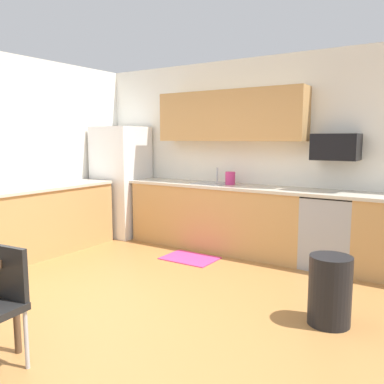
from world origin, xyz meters
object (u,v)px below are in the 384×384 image
at_px(trash_bin, 330,290).
at_px(kettle, 230,179).
at_px(microwave, 336,147).
at_px(oven_range, 330,231).
at_px(refrigerator, 121,181).

bearing_deg(trash_bin, kettle, 138.08).
bearing_deg(microwave, oven_range, -90.00).
bearing_deg(microwave, trash_bin, -76.37).
height_order(microwave, kettle, microwave).
distance_m(trash_bin, kettle, 2.55).
bearing_deg(refrigerator, kettle, 3.82).
relative_size(microwave, trash_bin, 0.90).
relative_size(microwave, kettle, 2.70).
height_order(oven_range, trash_bin, oven_range).
distance_m(refrigerator, kettle, 1.96).
relative_size(trash_bin, kettle, 3.00).
distance_m(refrigerator, microwave, 3.42).
xyz_separation_m(microwave, trash_bin, (0.41, -1.69, -1.18)).
height_order(microwave, trash_bin, microwave).
bearing_deg(refrigerator, microwave, 3.07).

